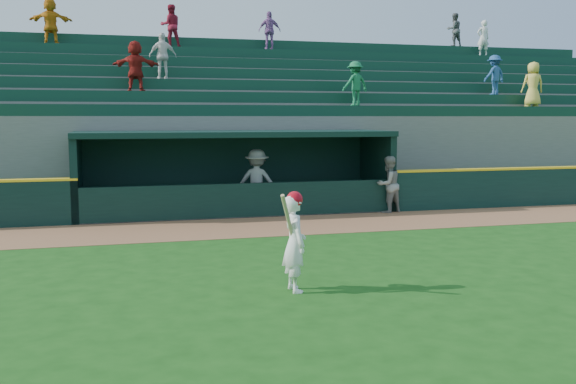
{
  "coord_description": "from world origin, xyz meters",
  "views": [
    {
      "loc": [
        -3.51,
        -11.42,
        2.87
      ],
      "look_at": [
        0.0,
        1.6,
        1.3
      ],
      "focal_mm": 40.0,
      "sensor_mm": 36.0,
      "label": 1
    }
  ],
  "objects": [
    {
      "name": "dugout",
      "position": [
        0.0,
        8.0,
        1.36
      ],
      "size": [
        9.4,
        2.8,
        2.46
      ],
      "color": "slate",
      "rests_on": "ground"
    },
    {
      "name": "dugout_player_front",
      "position": [
        4.43,
        6.38,
        0.86
      ],
      "size": [
        1.01,
        0.9,
        1.71
      ],
      "primitive_type": "imported",
      "rotation": [
        0.0,
        0.0,
        3.49
      ],
      "color": "gray",
      "rests_on": "ground"
    },
    {
      "name": "batter_at_plate",
      "position": [
        -0.7,
        -1.4,
        0.85
      ],
      "size": [
        0.56,
        0.75,
        1.69
      ],
      "color": "white",
      "rests_on": "ground"
    },
    {
      "name": "dugout_player_inside",
      "position": [
        0.56,
        7.27,
        0.96
      ],
      "size": [
        1.42,
        1.11,
        1.93
      ],
      "primitive_type": "imported",
      "rotation": [
        0.0,
        0.0,
        2.78
      ],
      "color": "#979792",
      "rests_on": "ground"
    },
    {
      "name": "stands",
      "position": [
        0.01,
        12.57,
        2.4
      ],
      "size": [
        34.5,
        6.31,
        7.42
      ],
      "color": "slate",
      "rests_on": "ground"
    },
    {
      "name": "warning_track",
      "position": [
        0.0,
        4.9,
        0.01
      ],
      "size": [
        40.0,
        3.0,
        0.01
      ],
      "primitive_type": "cube",
      "color": "#8F5C39",
      "rests_on": "ground"
    },
    {
      "name": "ground",
      "position": [
        0.0,
        0.0,
        0.0
      ],
      "size": [
        120.0,
        120.0,
        0.0
      ],
      "primitive_type": "plane",
      "color": "#184A12",
      "rests_on": "ground"
    }
  ]
}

